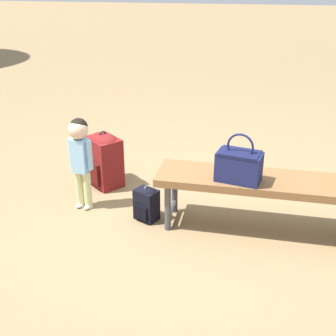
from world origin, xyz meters
The scene contains 6 objects.
ground_plane centered at (0.00, 0.00, 0.00)m, with size 40.00×40.00×0.00m, color #8C704C.
park_bench centered at (-0.64, 0.18, 0.39)m, with size 1.62×0.48×0.45m.
handbag centered at (-0.45, 0.25, 0.58)m, with size 0.35×0.25×0.37m.
child_standing centered at (0.82, 0.05, 0.52)m, with size 0.21×0.16×0.79m.
backpack_large centered at (0.77, -0.39, 0.27)m, with size 0.39×0.38×0.53m.
backpack_small centered at (0.26, 0.16, 0.15)m, with size 0.22×0.20×0.30m.
Camera 1 is at (-0.40, 3.24, 1.92)m, focal length 47.90 mm.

